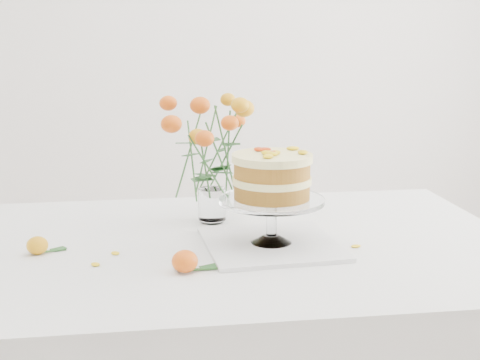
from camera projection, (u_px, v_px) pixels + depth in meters
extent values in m
cube|color=white|center=(177.00, 12.00, 3.41)|extent=(4.00, 0.04, 2.70)
cube|color=tan|center=(226.00, 253.00, 1.61)|extent=(1.40, 0.90, 0.04)
cylinder|color=tan|center=(2.00, 343.00, 1.97)|extent=(0.06, 0.06, 0.71)
cylinder|color=tan|center=(404.00, 318.00, 2.14)|extent=(0.06, 0.06, 0.71)
cube|color=white|center=(226.00, 244.00, 1.61)|extent=(1.42, 0.92, 0.01)
cube|color=white|center=(208.00, 230.00, 2.08)|extent=(1.42, 0.01, 0.20)
cube|color=white|center=(271.00, 244.00, 1.58)|extent=(0.33, 0.33, 0.01)
cylinder|color=white|center=(271.00, 219.00, 1.57)|extent=(0.02, 0.02, 0.08)
cylinder|color=white|center=(272.00, 200.00, 1.56)|extent=(0.25, 0.25, 0.01)
cylinder|color=olive|center=(272.00, 191.00, 1.55)|extent=(0.19, 0.19, 0.04)
cylinder|color=#F8EAA0|center=(272.00, 180.00, 1.55)|extent=(0.19, 0.19, 0.02)
cylinder|color=olive|center=(272.00, 169.00, 1.54)|extent=(0.19, 0.19, 0.04)
cylinder|color=#F8EAA0|center=(272.00, 158.00, 1.53)|extent=(0.20, 0.20, 0.02)
cylinder|color=white|center=(212.00, 221.00, 1.78)|extent=(0.06, 0.06, 0.01)
cylinder|color=white|center=(212.00, 204.00, 1.77)|extent=(0.07, 0.07, 0.08)
ellipsoid|color=orange|center=(37.00, 245.00, 1.52)|extent=(0.05, 0.05, 0.04)
cylinder|color=#295A24|center=(53.00, 251.00, 1.54)|extent=(0.06, 0.02, 0.00)
ellipsoid|color=orange|center=(185.00, 261.00, 1.41)|extent=(0.06, 0.06, 0.05)
cylinder|color=#295A24|center=(204.00, 270.00, 1.42)|extent=(0.07, 0.01, 0.01)
ellipsoid|color=yellow|center=(178.00, 258.00, 1.50)|extent=(0.03, 0.02, 0.00)
ellipsoid|color=yellow|center=(224.00, 261.00, 1.47)|extent=(0.03, 0.02, 0.00)
ellipsoid|color=yellow|center=(245.00, 267.00, 1.44)|extent=(0.03, 0.02, 0.00)
ellipsoid|color=yellow|center=(115.00, 253.00, 1.52)|extent=(0.03, 0.02, 0.00)
ellipsoid|color=yellow|center=(95.00, 264.00, 1.45)|extent=(0.03, 0.02, 0.00)
ellipsoid|color=yellow|center=(356.00, 246.00, 1.57)|extent=(0.03, 0.02, 0.00)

